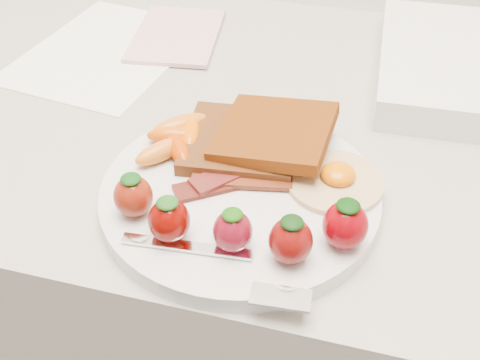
# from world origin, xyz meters

# --- Properties ---
(counter) EXTENTS (2.00, 0.60, 0.90)m
(counter) POSITION_xyz_m (0.00, 1.70, 0.45)
(counter) COLOR gray
(counter) RESTS_ON ground
(plate) EXTENTS (0.27, 0.27, 0.02)m
(plate) POSITION_xyz_m (0.00, 1.54, 0.91)
(plate) COLOR silver
(plate) RESTS_ON counter
(toast_lower) EXTENTS (0.13, 0.13, 0.01)m
(toast_lower) POSITION_xyz_m (-0.02, 1.60, 0.93)
(toast_lower) COLOR black
(toast_lower) RESTS_ON plate
(toast_upper) EXTENTS (0.12, 0.12, 0.03)m
(toast_upper) POSITION_xyz_m (0.02, 1.61, 0.94)
(toast_upper) COLOR #462704
(toast_upper) RESTS_ON toast_lower
(fried_egg) EXTENTS (0.11, 0.11, 0.02)m
(fried_egg) POSITION_xyz_m (0.09, 1.57, 0.92)
(fried_egg) COLOR beige
(fried_egg) RESTS_ON plate
(bacon_strips) EXTENTS (0.11, 0.10, 0.01)m
(bacon_strips) POSITION_xyz_m (-0.01, 1.55, 0.92)
(bacon_strips) COLOR #320A0A
(bacon_strips) RESTS_ON plate
(baby_carrots) EXTENTS (0.07, 0.11, 0.02)m
(baby_carrots) POSITION_xyz_m (-0.08, 1.59, 0.93)
(baby_carrots) COLOR #C94F06
(baby_carrots) RESTS_ON plate
(strawberries) EXTENTS (0.23, 0.07, 0.05)m
(strawberries) POSITION_xyz_m (0.02, 1.47, 0.94)
(strawberries) COLOR maroon
(strawberries) RESTS_ON plate
(fork) EXTENTS (0.17, 0.06, 0.00)m
(fork) POSITION_xyz_m (0.02, 1.43, 0.92)
(fork) COLOR silver
(fork) RESTS_ON plate
(paper_sheet) EXTENTS (0.23, 0.28, 0.00)m
(paper_sheet) POSITION_xyz_m (-0.25, 1.78, 0.90)
(paper_sheet) COLOR white
(paper_sheet) RESTS_ON counter
(notepad) EXTENTS (0.14, 0.18, 0.01)m
(notepad) POSITION_xyz_m (-0.17, 1.84, 0.91)
(notepad) COLOR #D1A3A4
(notepad) RESTS_ON paper_sheet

